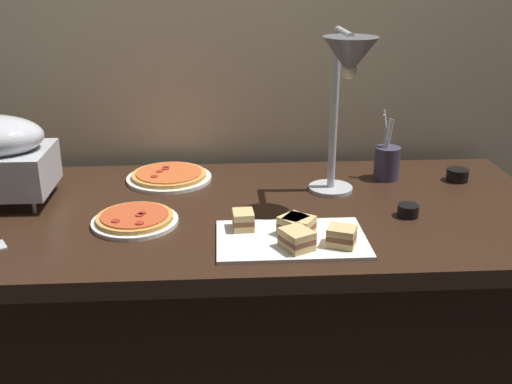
% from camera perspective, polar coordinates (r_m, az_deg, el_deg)
% --- Properties ---
extents(back_wall, '(4.40, 0.04, 2.40)m').
position_cam_1_polar(back_wall, '(2.16, -2.67, 14.56)').
color(back_wall, '#C6B593').
rests_on(back_wall, ground_plane).
extents(buffet_table, '(1.90, 0.84, 0.76)m').
position_cam_1_polar(buffet_table, '(1.95, -2.00, -11.73)').
color(buffet_table, black).
rests_on(buffet_table, ground_plane).
extents(heat_lamp, '(0.15, 0.32, 0.51)m').
position_cam_1_polar(heat_lamp, '(1.69, 8.56, 11.00)').
color(heat_lamp, '#B7BABF').
rests_on(heat_lamp, buffet_table).
extents(pizza_plate_front, '(0.24, 0.24, 0.03)m').
position_cam_1_polar(pizza_plate_front, '(1.70, -11.42, -2.57)').
color(pizza_plate_front, white).
rests_on(pizza_plate_front, buffet_table).
extents(pizza_plate_center, '(0.28, 0.28, 0.03)m').
position_cam_1_polar(pizza_plate_center, '(2.02, -8.25, 1.48)').
color(pizza_plate_center, white).
rests_on(pizza_plate_center, buffet_table).
extents(sandwich_platter, '(0.39, 0.25, 0.06)m').
position_cam_1_polar(sandwich_platter, '(1.57, 3.59, -4.04)').
color(sandwich_platter, white).
rests_on(sandwich_platter, buffet_table).
extents(sauce_cup_near, '(0.07, 0.07, 0.04)m').
position_cam_1_polar(sauce_cup_near, '(2.10, 18.58, 1.59)').
color(sauce_cup_near, black).
rests_on(sauce_cup_near, buffet_table).
extents(sauce_cup_far, '(0.06, 0.06, 0.04)m').
position_cam_1_polar(sauce_cup_far, '(1.77, 14.24, -1.68)').
color(sauce_cup_far, black).
rests_on(sauce_cup_far, buffet_table).
extents(utensil_holder, '(0.08, 0.08, 0.23)m').
position_cam_1_polar(utensil_holder, '(2.05, 12.31, 2.81)').
color(utensil_holder, '#383347').
rests_on(utensil_holder, buffet_table).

